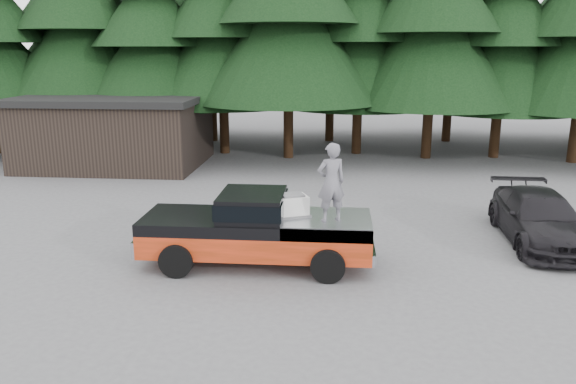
# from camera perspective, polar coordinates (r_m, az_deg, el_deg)

# --- Properties ---
(ground) EXTENTS (120.00, 120.00, 0.00)m
(ground) POSITION_cam_1_polar(r_m,az_deg,el_deg) (14.84, -1.01, -7.17)
(ground) COLOR #4A4A4C
(ground) RESTS_ON ground
(pickup_truck) EXTENTS (6.00, 2.04, 1.33)m
(pickup_truck) POSITION_cam_1_polar(r_m,az_deg,el_deg) (14.51, -3.18, -4.89)
(pickup_truck) COLOR red
(pickup_truck) RESTS_ON ground
(truck_cab) EXTENTS (1.66, 1.90, 0.59)m
(truck_cab) POSITION_cam_1_polar(r_m,az_deg,el_deg) (14.24, -3.64, -1.23)
(truck_cab) COLOR black
(truck_cab) RESTS_ON pickup_truck
(air_compressor) EXTENTS (0.90, 0.83, 0.50)m
(air_compressor) POSITION_cam_1_polar(r_m,az_deg,el_deg) (14.20, 0.45, -1.43)
(air_compressor) COLOR silver
(air_compressor) RESTS_ON pickup_truck
(man_on_bed) EXTENTS (0.83, 0.69, 1.95)m
(man_on_bed) POSITION_cam_1_polar(r_m,az_deg,el_deg) (13.62, 4.41, 0.98)
(man_on_bed) COLOR #5D5B63
(man_on_bed) RESTS_ON pickup_truck
(parked_car) EXTENTS (2.12, 5.00, 1.44)m
(parked_car) POSITION_cam_1_polar(r_m,az_deg,el_deg) (17.68, 24.18, -2.42)
(parked_car) COLOR black
(parked_car) RESTS_ON ground
(utility_building) EXTENTS (8.40, 6.40, 3.30)m
(utility_building) POSITION_cam_1_polar(r_m,az_deg,el_deg) (28.03, -17.05, 6.04)
(utility_building) COLOR black
(utility_building) RESTS_ON ground
(treeline) EXTENTS (60.15, 16.05, 17.50)m
(treeline) POSITION_cam_1_polar(r_m,az_deg,el_deg) (31.01, 3.26, 18.62)
(treeline) COLOR black
(treeline) RESTS_ON ground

